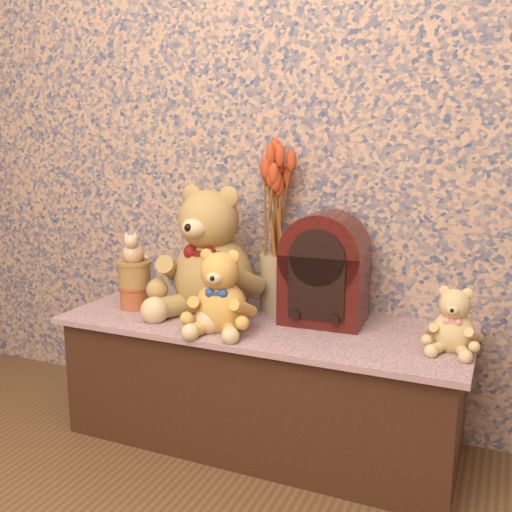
{
  "coord_description": "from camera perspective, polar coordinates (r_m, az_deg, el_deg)",
  "views": [
    {
      "loc": [
        0.75,
        -0.52,
        1.06
      ],
      "look_at": [
        0.0,
        1.2,
        0.68
      ],
      "focal_mm": 40.92,
      "sensor_mm": 36.0,
      "label": 1
    }
  ],
  "objects": [
    {
      "name": "biscuit_tin_lower",
      "position": [
        2.21,
        -11.7,
        -3.95
      ],
      "size": [
        0.14,
        0.14,
        0.08
      ],
      "primitive_type": "cylinder",
      "rotation": [
        0.0,
        0.0,
        -0.26
      ],
      "color": "#BF7738",
      "rests_on": "display_shelf"
    },
    {
      "name": "display_shelf",
      "position": [
        2.1,
        0.56,
        -12.17
      ],
      "size": [
        1.39,
        0.52,
        0.44
      ],
      "primitive_type": "cube",
      "color": "#3A4576",
      "rests_on": "ground"
    },
    {
      "name": "ceramic_vase",
      "position": [
        2.13,
        2.03,
        -2.55
      ],
      "size": [
        0.12,
        0.12,
        0.21
      ],
      "primitive_type": "cylinder",
      "rotation": [
        0.0,
        0.0,
        0.01
      ],
      "color": "tan",
      "rests_on": "display_shelf"
    },
    {
      "name": "teddy_small",
      "position": [
        1.82,
        18.82,
        -5.59
      ],
      "size": [
        0.17,
        0.2,
        0.21
      ],
      "primitive_type": null,
      "rotation": [
        0.0,
        0.0,
        -0.05
      ],
      "color": "tan",
      "rests_on": "display_shelf"
    },
    {
      "name": "dried_stalks",
      "position": [
        2.08,
        2.09,
        6.09
      ],
      "size": [
        0.27,
        0.27,
        0.44
      ],
      "primitive_type": null,
      "rotation": [
        0.0,
        0.0,
        -0.19
      ],
      "color": "#BB3F1E",
      "rests_on": "ceramic_vase"
    },
    {
      "name": "teddy_medium",
      "position": [
        1.9,
        -3.44,
        -3.01
      ],
      "size": [
        0.27,
        0.31,
        0.29
      ],
      "primitive_type": null,
      "rotation": [
        0.0,
        0.0,
        0.17
      ],
      "color": "gold",
      "rests_on": "display_shelf"
    },
    {
      "name": "biscuit_tin_upper",
      "position": [
        2.19,
        -11.79,
        -1.76
      ],
      "size": [
        0.13,
        0.13,
        0.09
      ],
      "primitive_type": "cylinder",
      "rotation": [
        0.0,
        0.0,
        0.1
      ],
      "color": "tan",
      "rests_on": "biscuit_tin_lower"
    },
    {
      "name": "teddy_large",
      "position": [
        2.09,
        -4.26,
        1.11
      ],
      "size": [
        0.43,
        0.5,
        0.49
      ],
      "primitive_type": null,
      "rotation": [
        0.0,
        0.0,
        -0.08
      ],
      "color": "#A87A41",
      "rests_on": "display_shelf"
    },
    {
      "name": "cat_figurine",
      "position": [
        2.17,
        -11.91,
        0.97
      ],
      "size": [
        0.12,
        0.12,
        0.12
      ],
      "primitive_type": null,
      "rotation": [
        0.0,
        0.0,
        0.38
      ],
      "color": "silver",
      "rests_on": "biscuit_tin_upper"
    },
    {
      "name": "cathedral_radio",
      "position": [
        1.98,
        6.72,
        -1.14
      ],
      "size": [
        0.28,
        0.21,
        0.38
      ],
      "primitive_type": null,
      "rotation": [
        0.0,
        0.0,
        0.04
      ],
      "color": "#390D0A",
      "rests_on": "display_shelf"
    }
  ]
}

